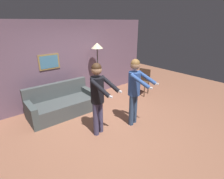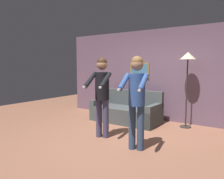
{
  "view_description": "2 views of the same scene",
  "coord_description": "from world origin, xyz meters",
  "px_view_note": "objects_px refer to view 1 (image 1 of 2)",
  "views": [
    {
      "loc": [
        -2.44,
        -2.99,
        2.55
      ],
      "look_at": [
        0.03,
        0.02,
        1.02
      ],
      "focal_mm": 28.0,
      "sensor_mm": 36.0,
      "label": 1
    },
    {
      "loc": [
        2.39,
        -3.73,
        1.54
      ],
      "look_at": [
        -0.0,
        -0.21,
        1.09
      ],
      "focal_mm": 35.0,
      "sensor_mm": 36.0,
      "label": 2
    }
  ],
  "objects_px": {
    "couch": "(62,105)",
    "dining_chair_distant": "(143,80)",
    "torchiere_lamp": "(97,51)",
    "person_standing_left": "(98,93)",
    "person_standing_right": "(135,86)"
  },
  "relations": [
    {
      "from": "person_standing_left",
      "to": "dining_chair_distant",
      "type": "distance_m",
      "value": 2.96
    },
    {
      "from": "couch",
      "to": "torchiere_lamp",
      "type": "distance_m",
      "value": 2.09
    },
    {
      "from": "couch",
      "to": "person_standing_left",
      "type": "xyz_separation_m",
      "value": [
        0.26,
        -1.48,
        0.78
      ]
    },
    {
      "from": "torchiere_lamp",
      "to": "person_standing_right",
      "type": "xyz_separation_m",
      "value": [
        -0.33,
        -2.06,
        -0.59
      ]
    },
    {
      "from": "torchiere_lamp",
      "to": "person_standing_right",
      "type": "height_order",
      "value": "torchiere_lamp"
    },
    {
      "from": "person_standing_left",
      "to": "person_standing_right",
      "type": "xyz_separation_m",
      "value": [
        0.95,
        -0.22,
        -0.0
      ]
    },
    {
      "from": "person_standing_right",
      "to": "person_standing_left",
      "type": "bearing_deg",
      "value": 166.82
    },
    {
      "from": "couch",
      "to": "person_standing_right",
      "type": "height_order",
      "value": "person_standing_right"
    },
    {
      "from": "couch",
      "to": "torchiere_lamp",
      "type": "relative_size",
      "value": 1.01
    },
    {
      "from": "torchiere_lamp",
      "to": "person_standing_left",
      "type": "relative_size",
      "value": 1.09
    },
    {
      "from": "couch",
      "to": "dining_chair_distant",
      "type": "bearing_deg",
      "value": -8.67
    },
    {
      "from": "couch",
      "to": "person_standing_left",
      "type": "height_order",
      "value": "person_standing_left"
    },
    {
      "from": "couch",
      "to": "person_standing_left",
      "type": "relative_size",
      "value": 1.1
    },
    {
      "from": "couch",
      "to": "dining_chair_distant",
      "type": "relative_size",
      "value": 2.05
    },
    {
      "from": "torchiere_lamp",
      "to": "couch",
      "type": "bearing_deg",
      "value": -166.86
    }
  ]
}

